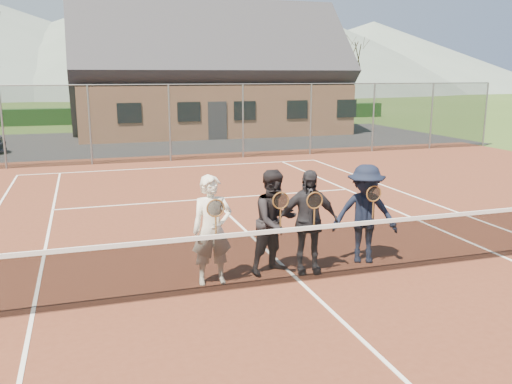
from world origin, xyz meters
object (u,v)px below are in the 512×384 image
(player_b, at_px, (275,222))
(player_c, at_px, (308,221))
(clubhouse, at_px, (209,64))
(tennis_net, at_px, (300,252))
(player_d, at_px, (365,214))
(player_a, at_px, (212,230))

(player_b, xyz_separation_m, player_c, (0.54, -0.17, 0.00))
(clubhouse, bearing_deg, player_c, -98.92)
(tennis_net, height_order, player_d, player_d)
(tennis_net, distance_m, player_b, 0.73)
(clubhouse, bearing_deg, player_b, -100.25)
(clubhouse, xyz_separation_m, player_b, (-4.24, -23.42, -3.07))
(tennis_net, height_order, player_a, player_a)
(clubhouse, height_order, player_c, clubhouse)
(player_a, height_order, player_d, same)
(player_d, bearing_deg, clubhouse, 83.88)
(tennis_net, distance_m, player_a, 1.48)
(clubhouse, xyz_separation_m, player_a, (-5.38, -23.60, -3.07))
(tennis_net, bearing_deg, player_b, 112.31)
(player_d, bearing_deg, player_a, -176.48)
(tennis_net, relative_size, player_d, 6.49)
(player_a, xyz_separation_m, player_d, (2.86, 0.18, -0.00))
(player_c, bearing_deg, player_b, 162.86)
(clubhouse, relative_size, player_d, 8.67)
(player_b, bearing_deg, player_a, -171.14)
(tennis_net, xyz_separation_m, player_d, (1.49, 0.58, 0.38))
(player_c, bearing_deg, player_d, 7.83)
(tennis_net, bearing_deg, clubhouse, 80.54)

